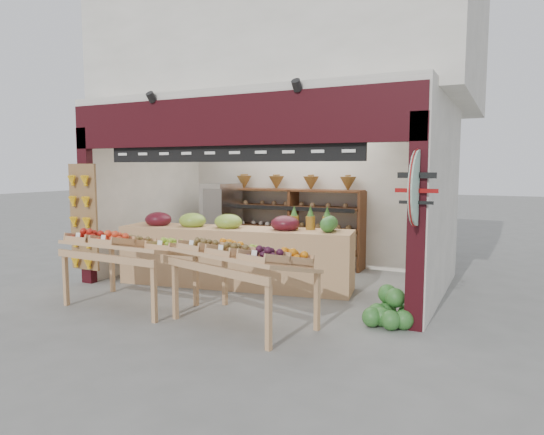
{
  "coord_description": "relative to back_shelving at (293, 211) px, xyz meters",
  "views": [
    {
      "loc": [
        3.76,
        -7.02,
        2.0
      ],
      "look_at": [
        0.37,
        -0.2,
        1.2
      ],
      "focal_mm": 32.0,
      "sensor_mm": 36.0,
      "label": 1
    }
  ],
  "objects": [
    {
      "name": "ground",
      "position": [
        0.22,
        -1.96,
        -1.09
      ],
      "size": [
        60.0,
        60.0,
        0.0
      ],
      "primitive_type": "plane",
      "color": "slate",
      "rests_on": "ground"
    },
    {
      "name": "shop_structure",
      "position": [
        0.22,
        -0.35,
        2.83
      ],
      "size": [
        6.36,
        5.12,
        5.4
      ],
      "color": "white",
      "rests_on": "ground"
    },
    {
      "name": "banana_board",
      "position": [
        -2.51,
        -3.14,
        0.02
      ],
      "size": [
        0.6,
        0.15,
        1.8
      ],
      "color": "brown",
      "rests_on": "ground"
    },
    {
      "name": "gift_sign",
      "position": [
        2.97,
        -3.11,
        0.66
      ],
      "size": [
        0.04,
        0.93,
        0.92
      ],
      "color": "#C1F2D7",
      "rests_on": "ground"
    },
    {
      "name": "back_shelving",
      "position": [
        0.0,
        0.0,
        0.0
      ],
      "size": [
        2.92,
        0.48,
        1.81
      ],
      "color": "brown",
      "rests_on": "ground"
    },
    {
      "name": "refrigerator",
      "position": [
        -1.5,
        -0.38,
        -0.27
      ],
      "size": [
        0.78,
        0.78,
        1.65
      ],
      "primitive_type": "cube",
      "rotation": [
        0.0,
        0.0,
        -0.24
      ],
      "color": "silver",
      "rests_on": "ground"
    },
    {
      "name": "cardboard_stack",
      "position": [
        -1.57,
        -1.12,
        -0.82
      ],
      "size": [
        1.01,
        0.74,
        0.74
      ],
      "color": "beige",
      "rests_on": "ground"
    },
    {
      "name": "mid_counter",
      "position": [
        -0.16,
        -2.1,
        -0.56
      ],
      "size": [
        4.0,
        1.44,
        1.21
      ],
      "color": "tan",
      "rests_on": "ground"
    },
    {
      "name": "display_table_left",
      "position": [
        -1.01,
        -3.73,
        -0.22
      ],
      "size": [
        1.8,
        1.04,
        1.11
      ],
      "color": "tan",
      "rests_on": "ground"
    },
    {
      "name": "display_table_right",
      "position": [
        0.99,
        -3.78,
        -0.21
      ],
      "size": [
        1.98,
        1.43,
        1.11
      ],
      "color": "tan",
      "rests_on": "ground"
    },
    {
      "name": "watermelon_pile",
      "position": [
        2.68,
        -2.97,
        -0.92
      ],
      "size": [
        0.67,
        0.63,
        0.48
      ],
      "color": "#1A501C",
      "rests_on": "ground"
    }
  ]
}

